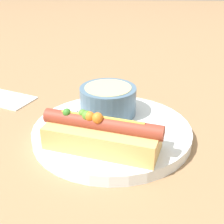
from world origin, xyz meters
TOP-DOWN VIEW (x-y plane):
  - ground_plane at (0.00, 0.00)m, footprint 4.00×4.00m
  - dinner_plate at (0.00, 0.00)m, footprint 0.28×0.28m
  - hot_dog at (-0.01, -0.07)m, footprint 0.19×0.12m
  - soup_bowl at (-0.01, 0.06)m, footprint 0.11×0.11m
  - spoon at (-0.06, 0.04)m, footprint 0.05×0.17m
  - napkin at (-0.25, 0.16)m, footprint 0.16×0.12m

SIDE VIEW (x-z plane):
  - ground_plane at x=0.00m, z-range 0.00..0.00m
  - napkin at x=-0.25m, z-range 0.00..0.01m
  - dinner_plate at x=0.00m, z-range 0.00..0.02m
  - spoon at x=-0.06m, z-range 0.02..0.03m
  - hot_dog at x=-0.01m, z-range 0.01..0.07m
  - soup_bowl at x=-0.01m, z-range 0.02..0.07m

